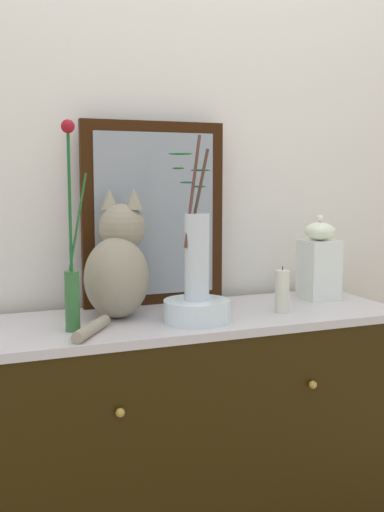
% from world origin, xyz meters
% --- Properties ---
extents(wall_back, '(4.40, 0.08, 2.60)m').
position_xyz_m(wall_back, '(0.00, 0.30, 1.30)').
color(wall_back, silver).
rests_on(wall_back, ground_plane).
extents(sideboard, '(1.30, 0.46, 0.83)m').
position_xyz_m(sideboard, '(0.00, -0.00, 0.41)').
color(sideboard, black).
rests_on(sideboard, ground_plane).
extents(mirror_leaning, '(0.47, 0.03, 0.59)m').
position_xyz_m(mirror_leaning, '(-0.05, 0.20, 1.12)').
color(mirror_leaning, black).
rests_on(mirror_leaning, sideboard).
extents(cat_sitting, '(0.32, 0.39, 0.38)m').
position_xyz_m(cat_sitting, '(-0.21, 0.06, 0.98)').
color(cat_sitting, gray).
rests_on(cat_sitting, sideboard).
extents(vase_slim_green, '(0.07, 0.04, 0.56)m').
position_xyz_m(vase_slim_green, '(-0.37, -0.06, 1.00)').
color(vase_slim_green, '#306832').
rests_on(vase_slim_green, sideboard).
extents(bowl_porcelain, '(0.19, 0.19, 0.06)m').
position_xyz_m(bowl_porcelain, '(-0.02, -0.08, 0.86)').
color(bowl_porcelain, white).
rests_on(bowl_porcelain, sideboard).
extents(vase_glass_clear, '(0.13, 0.14, 0.47)m').
position_xyz_m(vase_glass_clear, '(-0.02, -0.08, 1.03)').
color(vase_glass_clear, silver).
rests_on(vase_glass_clear, bowl_porcelain).
extents(jar_lidded_porcelain, '(0.11, 0.11, 0.29)m').
position_xyz_m(jar_lidded_porcelain, '(0.50, 0.07, 0.96)').
color(jar_lidded_porcelain, white).
rests_on(jar_lidded_porcelain, sideboard).
extents(candle_pillar, '(0.04, 0.04, 0.14)m').
position_xyz_m(candle_pillar, '(0.27, -0.07, 0.89)').
color(candle_pillar, silver).
rests_on(candle_pillar, sideboard).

